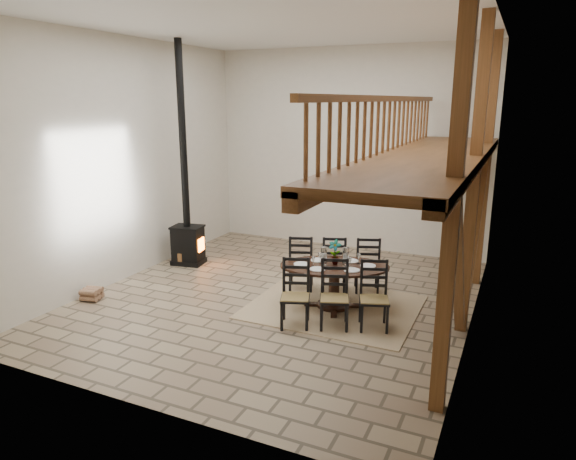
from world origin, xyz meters
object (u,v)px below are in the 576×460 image
at_px(log_stack, 92,294).
at_px(wood_stove, 187,217).
at_px(dining_table, 334,286).
at_px(log_basket, 184,257).

bearing_deg(log_stack, wood_stove, 81.76).
xyz_separation_m(dining_table, log_stack, (-4.35, -1.58, -0.31)).
bearing_deg(dining_table, log_basket, 146.09).
bearing_deg(log_stack, log_basket, 83.88).
relative_size(dining_table, log_basket, 5.76).
relative_size(log_basket, log_stack, 1.14).
height_order(dining_table, log_basket, dining_table).
bearing_deg(dining_table, log_stack, -179.92).
distance_m(log_basket, log_stack, 2.62).
height_order(dining_table, wood_stove, wood_stove).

